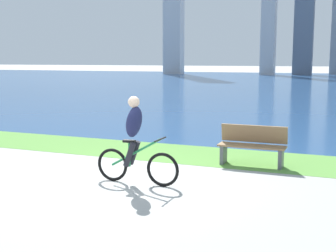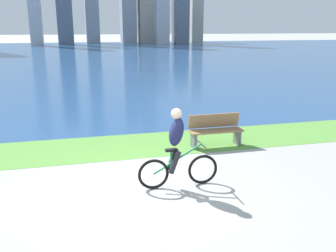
{
  "view_description": "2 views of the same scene",
  "coord_description": "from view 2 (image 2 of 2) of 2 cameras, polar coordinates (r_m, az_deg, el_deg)",
  "views": [
    {
      "loc": [
        4.37,
        -7.65,
        2.38
      ],
      "look_at": [
        1.0,
        0.63,
        1.05
      ],
      "focal_mm": 48.27,
      "sensor_mm": 36.0,
      "label": 1
    },
    {
      "loc": [
        -1.3,
        -6.85,
        3.27
      ],
      "look_at": [
        0.55,
        0.54,
        1.17
      ],
      "focal_mm": 38.86,
      "sensor_mm": 36.0,
      "label": 2
    }
  ],
  "objects": [
    {
      "name": "bay_water_surface",
      "position": [
        45.7,
        -12.63,
        10.92
      ],
      "size": [
        300.0,
        69.43,
        0.0
      ],
      "primitive_type": "cube",
      "color": "navy",
      "rests_on": "ground"
    },
    {
      "name": "ground_plane",
      "position": [
        7.7,
        -3.06,
        -9.75
      ],
      "size": [
        300.0,
        300.0,
        0.0
      ],
      "primitive_type": "plane",
      "color": "#9E9E99"
    },
    {
      "name": "cyclist_lead",
      "position": [
        7.48,
        1.41,
        -3.59
      ],
      "size": [
        1.72,
        0.52,
        1.69
      ],
      "color": "black",
      "rests_on": "ground"
    },
    {
      "name": "grass_strip_bayside",
      "position": [
        10.36,
        -6.15,
        -3.07
      ],
      "size": [
        120.0,
        2.21,
        0.01
      ],
      "primitive_type": "cube",
      "color": "#59933D",
      "rests_on": "ground"
    },
    {
      "name": "bench_near_path",
      "position": [
        10.28,
        7.43,
        -0.66
      ],
      "size": [
        1.5,
        0.47,
        0.9
      ],
      "color": "olive",
      "rests_on": "ground"
    }
  ]
}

